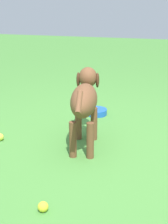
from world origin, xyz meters
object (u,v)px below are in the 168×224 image
object	(u,v)px
tennis_ball_1	(43,207)
tennis_ball_2	(0,137)
dog	(85,99)
water_bowl	(97,112)

from	to	relation	value
tennis_ball_1	tennis_ball_2	xyz separation A→B (m)	(0.73, -0.90, 0.00)
tennis_ball_1	tennis_ball_2	size ratio (longest dim) A/B	1.00
dog	tennis_ball_1	xyz separation A→B (m)	(0.02, 0.99, -0.38)
dog	water_bowl	world-z (taller)	dog
tennis_ball_2	water_bowl	world-z (taller)	tennis_ball_2
tennis_ball_1	tennis_ball_2	bearing A→B (deg)	-51.17
water_bowl	tennis_ball_1	bearing A→B (deg)	91.08
water_bowl	dog	bearing A→B (deg)	94.07
dog	water_bowl	bearing A→B (deg)	-3.41
water_bowl	tennis_ball_2	bearing A→B (deg)	51.18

